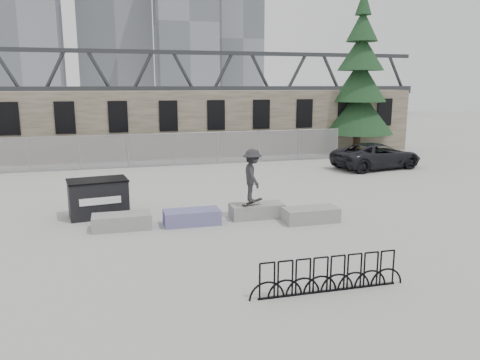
% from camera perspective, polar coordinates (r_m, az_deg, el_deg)
% --- Properties ---
extents(ground, '(120.00, 120.00, 0.00)m').
position_cam_1_polar(ground, '(17.15, -2.63, -5.20)').
color(ground, '#A5A5A0').
rests_on(ground, ground).
extents(stone_wall, '(36.00, 2.58, 4.50)m').
position_cam_1_polar(stone_wall, '(32.58, -8.95, 6.74)').
color(stone_wall, '#645B49').
rests_on(stone_wall, ground).
extents(chainlink_fence, '(22.06, 0.06, 2.02)m').
position_cam_1_polar(chainlink_fence, '(29.02, -8.05, 3.75)').
color(chainlink_fence, gray).
rests_on(chainlink_fence, ground).
extents(planter_far_left, '(2.00, 0.90, 0.53)m').
position_cam_1_polar(planter_far_left, '(16.85, -14.22, -4.85)').
color(planter_far_left, gray).
rests_on(planter_far_left, ground).
extents(planter_center_left, '(2.00, 0.90, 0.53)m').
position_cam_1_polar(planter_center_left, '(16.95, -5.89, -4.45)').
color(planter_center_left, '#332E8B').
rests_on(planter_center_left, ground).
extents(planter_center_right, '(2.00, 0.90, 0.53)m').
position_cam_1_polar(planter_center_right, '(17.72, 2.04, -3.68)').
color(planter_center_right, gray).
rests_on(planter_center_right, ground).
extents(planter_offset, '(2.00, 0.90, 0.53)m').
position_cam_1_polar(planter_offset, '(17.35, 8.63, -4.15)').
color(planter_offset, gray).
rests_on(planter_offset, ground).
extents(dumpster, '(2.35, 1.63, 1.43)m').
position_cam_1_polar(dumpster, '(18.57, -16.90, -2.07)').
color(dumpster, black).
rests_on(dumpster, ground).
extents(bike_rack, '(4.04, 0.09, 0.90)m').
position_cam_1_polar(bike_rack, '(11.74, 10.80, -11.27)').
color(bike_rack, black).
rests_on(bike_rack, ground).
extents(spruce_tree, '(5.09, 5.09, 11.50)m').
position_cam_1_polar(spruce_tree, '(35.45, 14.37, 10.97)').
color(spruce_tree, '#38281E').
rests_on(spruce_tree, ground).
extents(skyline_towers, '(58.00, 28.00, 48.00)m').
position_cam_1_polar(skyline_towers, '(111.01, -14.55, 19.50)').
color(skyline_towers, slate).
rests_on(skyline_towers, ground).
extents(truss_bridge, '(70.00, 3.00, 9.80)m').
position_cam_1_polar(truss_bridge, '(72.31, -4.46, 10.96)').
color(truss_bridge, '#2D3033').
rests_on(truss_bridge, ground).
extents(suv, '(5.83, 3.39, 1.53)m').
position_cam_1_polar(suv, '(29.07, 16.32, 2.87)').
color(suv, black).
rests_on(suv, ground).
extents(skateboarder, '(0.80, 1.31, 2.11)m').
position_cam_1_polar(skateboarder, '(17.20, 1.51, 0.55)').
color(skateboarder, '#272729').
rests_on(skateboarder, ground).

